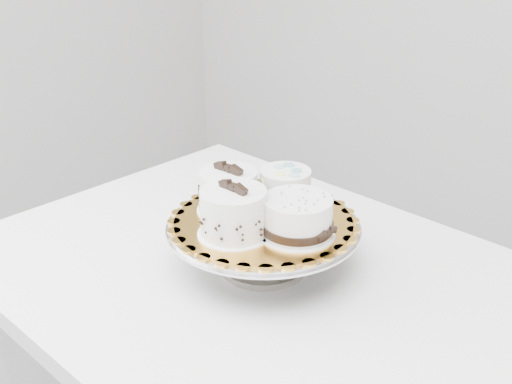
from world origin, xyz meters
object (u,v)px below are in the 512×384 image
Objects in this scene: cake_stand at (263,237)px; cake_board at (263,221)px; table at (282,323)px; cake_banded at (229,193)px; cake_swirl at (234,214)px; cake_ribbon at (298,218)px; cake_dots at (285,187)px.

cake_board is at bearing 45.00° from cake_stand.
cake_board is at bearing 170.64° from table.
table is 0.19m from cake_board.
cake_board is at bearing 7.26° from cake_banded.
cake_board is 0.08m from cake_banded.
cake_board is 0.08m from cake_swirl.
cake_banded is at bearing -174.25° from cake_stand.
cake_board is (-0.05, 0.01, 0.18)m from table.
cake_swirl reaches higher than cake_board.
table is 9.15× the size of cake_ribbon.
cake_dots is (-0.06, 0.09, 0.22)m from table.
cake_board is 2.55× the size of cake_swirl.
cake_ribbon is (0.15, 0.00, -0.00)m from cake_banded.
cake_ribbon reaches higher than cake_board.
cake_stand is at bearing -135.00° from cake_board.
table is at bearing -2.09° from cake_banded.
cake_stand is 0.03m from cake_board.
cake_ribbon is at bearing 1.52° from cake_banded.
cake_dots reaches higher than cake_board.
cake_banded is (-0.06, 0.06, -0.00)m from cake_swirl.
table is 0.21m from cake_ribbon.
cake_ribbon is at bearing 43.10° from cake_swirl.
table is 0.25m from cake_banded.
cake_swirl is 0.91× the size of cake_ribbon.
cake_swirl reaches higher than cake_banded.
cake_swirl is at bearing -43.43° from cake_banded.
cake_dots is 0.86× the size of cake_ribbon.
cake_ribbon is at bearing 26.17° from table.
cake_swirl is 0.14m from cake_dots.
cake_banded reaches higher than table.
cake_banded reaches higher than cake_dots.
cake_swirl is at bearing -96.63° from cake_stand.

